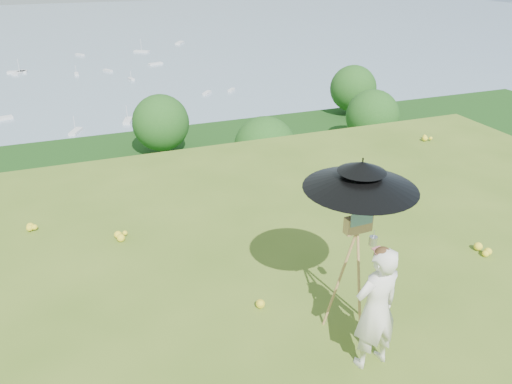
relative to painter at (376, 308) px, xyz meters
name	(u,v)px	position (x,y,z in m)	size (l,w,h in m)	color
ground	(393,324)	(0.64, 0.45, -0.76)	(14.00, 14.00, 0.00)	#4E6A1E
forest_slope	(146,331)	(0.64, 35.45, -29.76)	(140.00, 56.00, 22.00)	#183D10
shoreline_tier	(111,213)	(0.64, 75.45, -36.76)	(170.00, 28.00, 8.00)	#6B6555
bay_water	(70,46)	(0.64, 240.45, -34.76)	(700.00, 700.00, 0.00)	#7288A4
slope_trees	(130,203)	(0.64, 35.45, -15.76)	(110.00, 50.00, 6.00)	#154615
harbor_town	(106,178)	(0.64, 75.45, -30.26)	(110.00, 22.00, 5.00)	beige
moored_boats	(37,89)	(-11.86, 161.45, -34.41)	(140.00, 140.00, 0.70)	silver
wildflowers	(383,308)	(0.64, 0.70, -0.70)	(10.00, 10.50, 0.12)	yellow
painter	(376,308)	(0.00, 0.00, 0.00)	(0.56, 0.37, 1.53)	white
field_easel	(353,270)	(0.07, 0.61, 0.09)	(0.65, 0.65, 1.71)	#9F6D42
sun_umbrella	(359,194)	(0.07, 0.64, 1.07)	(1.26, 1.26, 0.86)	black
painter_cap	(383,252)	(0.00, 0.00, 0.72)	(0.18, 0.22, 0.10)	#CE7173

